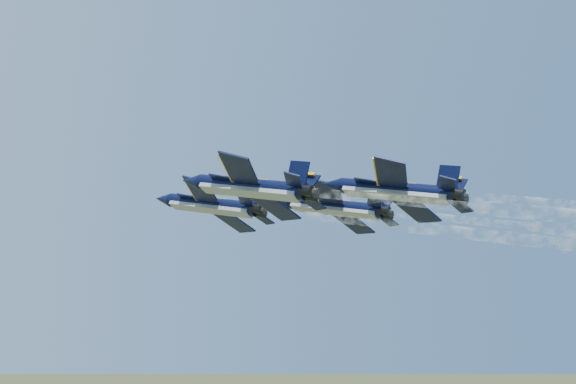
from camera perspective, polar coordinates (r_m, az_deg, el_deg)
jet_lead at (r=107.09m, az=-5.60°, el=-0.93°), size 12.77×18.95×6.55m
jet_left at (r=90.08m, az=-2.88°, el=0.33°), size 12.77×18.95×6.55m
jet_right at (r=109.01m, az=3.19°, el=-1.08°), size 12.77×18.95×6.55m
jet_slot at (r=93.50m, az=7.50°, el=0.09°), size 12.77×18.95×6.55m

